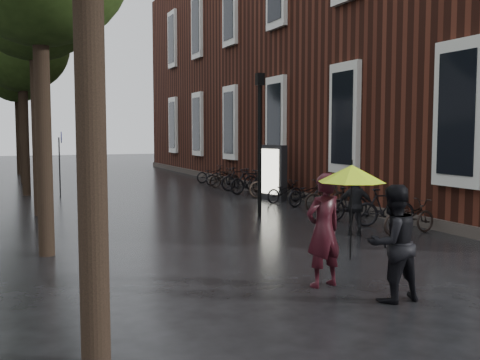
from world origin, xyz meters
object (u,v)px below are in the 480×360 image
person_burgundy (323,230)px  pedestrian_walking (356,206)px  parked_bicycles (278,188)px  lamp_post (260,130)px  person_black (393,243)px  ad_lightbox (272,172)px

person_burgundy → pedestrian_walking: (3.13, 3.62, -0.20)m
person_burgundy → pedestrian_walking: bearing=-139.6°
parked_bicycles → lamp_post: size_ratio=3.76×
person_burgundy → person_black: 1.23m
lamp_post → parked_bicycles: bearing=55.6°
pedestrian_walking → parked_bicycles: bearing=-70.4°
person_black → parked_bicycles: size_ratio=0.11×
person_black → ad_lightbox: 12.75m
person_burgundy → ad_lightbox: (4.47, 11.03, 0.09)m
lamp_post → person_black: bearing=-101.5°
person_black → pedestrian_walking: size_ratio=1.20×
person_burgundy → person_black: (0.53, -1.10, -0.06)m
person_black → lamp_post: size_ratio=0.41×
ad_lightbox → person_black: bearing=-121.5°
person_burgundy → lamp_post: lamp_post is taller
person_burgundy → pedestrian_walking: size_ratio=1.28×
pedestrian_walking → lamp_post: (-0.85, 3.79, 1.87)m
parked_bicycles → ad_lightbox: size_ratio=7.82×
pedestrian_walking → lamp_post: 4.31m
pedestrian_walking → parked_bicycles: pedestrian_walking is taller
person_burgundy → ad_lightbox: size_ratio=0.91×
parked_bicycles → person_burgundy: bearing=-113.1°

